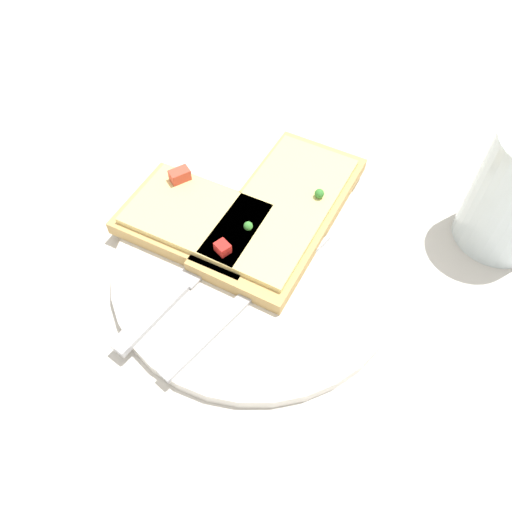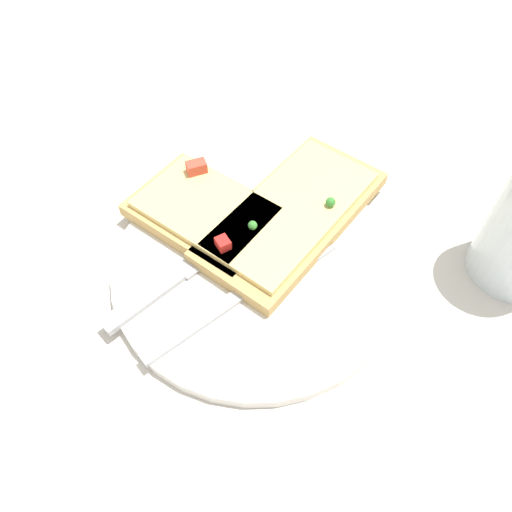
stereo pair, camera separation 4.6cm
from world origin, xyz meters
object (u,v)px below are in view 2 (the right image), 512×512
at_px(knife, 188,268).
at_px(pizza_slice_corner, 205,212).
at_px(pizza_slice_main, 292,214).
at_px(fork, 252,286).
at_px(plate, 256,266).

bearing_deg(knife, pizza_slice_corner, 34.98).
relative_size(knife, pizza_slice_main, 0.87).
bearing_deg(pizza_slice_corner, fork, 155.96).
height_order(fork, pizza_slice_corner, pizza_slice_corner).
bearing_deg(fork, pizza_slice_corner, 80.27).
xyz_separation_m(plate, fork, (0.03, -0.01, 0.01)).
height_order(plate, pizza_slice_corner, pizza_slice_corner).
distance_m(knife, pizza_slice_corner, 0.06).
distance_m(plate, pizza_slice_corner, 0.08).
relative_size(plate, fork, 1.46).
bearing_deg(knife, plate, -36.52).
relative_size(plate, knife, 1.45).
relative_size(plate, pizza_slice_corner, 1.59).
height_order(knife, pizza_slice_main, pizza_slice_main).
distance_m(plate, fork, 0.03).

